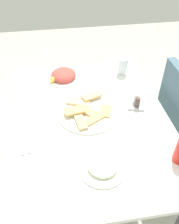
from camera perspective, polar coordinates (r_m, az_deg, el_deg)
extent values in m
plane|color=#B2B3A3|center=(1.84, 0.16, -18.47)|extent=(6.00, 6.00, 0.00)
cube|color=white|center=(1.27, 0.22, -1.96)|extent=(1.09, 0.82, 0.02)
cylinder|color=#44434E|center=(1.87, -12.86, -1.08)|extent=(0.04, 0.04, 0.71)
cylinder|color=#44434E|center=(1.93, 8.16, 1.12)|extent=(0.04, 0.04, 0.71)
cube|color=#436273|center=(1.44, 20.08, 0.25)|extent=(0.40, 0.05, 0.46)
cylinder|color=olive|center=(1.70, 18.78, -16.71)|extent=(0.03, 0.03, 0.41)
cylinder|color=olive|center=(1.89, 14.34, -7.26)|extent=(0.03, 0.03, 0.41)
cylinder|color=white|center=(1.29, -0.33, -0.03)|extent=(0.33, 0.33, 0.01)
cube|color=#EFBE7B|center=(1.35, 0.58, 3.93)|extent=(0.09, 0.13, 0.01)
cube|color=tan|center=(1.22, -2.26, -2.01)|extent=(0.14, 0.07, 0.02)
cube|color=#E1AD64|center=(1.28, 3.86, 0.26)|extent=(0.11, 0.09, 0.01)
cube|color=tan|center=(1.23, 1.50, -1.46)|extent=(0.10, 0.14, 0.01)
cube|color=#E8BD85|center=(1.34, -2.66, 2.48)|extent=(0.11, 0.14, 0.01)
cube|color=#E6A26B|center=(1.27, -0.32, 0.18)|extent=(0.11, 0.11, 0.01)
cube|color=#E0B569|center=(1.26, -3.59, 0.35)|extent=(0.07, 0.11, 0.01)
cylinder|color=white|center=(1.56, -6.15, 8.08)|extent=(0.21, 0.21, 0.01)
ellipsoid|color=#CE4B43|center=(1.55, -6.21, 8.80)|extent=(0.18, 0.17, 0.07)
sphere|color=yellow|center=(1.51, -8.81, 7.62)|extent=(0.04, 0.04, 0.04)
cylinder|color=white|center=(1.05, 3.25, -13.16)|extent=(0.20, 0.20, 0.01)
ellipsoid|color=white|center=(1.03, 3.29, -12.61)|extent=(0.18, 0.18, 0.04)
sphere|color=#F5D655|center=(1.04, 3.01, -11.58)|extent=(0.03, 0.03, 0.03)
cylinder|color=silver|center=(1.59, 7.92, 10.78)|extent=(0.06, 0.06, 0.11)
cube|color=white|center=(1.18, -13.35, -6.37)|extent=(0.16, 0.16, 0.00)
cube|color=silver|center=(1.18, -14.25, -6.32)|extent=(0.19, 0.07, 0.00)
cube|color=silver|center=(1.18, -12.51, -6.16)|extent=(0.18, 0.08, 0.00)
cube|color=#B2B2B7|center=(1.36, 11.01, 1.64)|extent=(0.11, 0.11, 0.01)
cylinder|color=white|center=(1.35, 10.99, 3.19)|extent=(0.03, 0.03, 0.06)
cylinder|color=#503E38|center=(1.32, 11.40, 2.35)|extent=(0.03, 0.03, 0.06)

